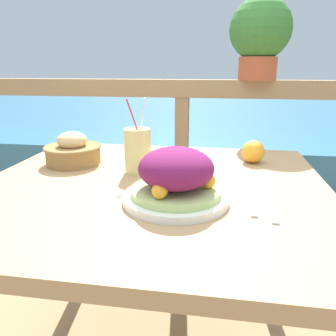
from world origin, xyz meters
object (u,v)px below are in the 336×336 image
at_px(salad_plate, 176,179).
at_px(potted_plant, 260,34).
at_px(bread_basket, 73,151).
at_px(drink_glass, 138,151).

height_order(salad_plate, potted_plant, potted_plant).
bearing_deg(potted_plant, bread_basket, -137.07).
height_order(salad_plate, bread_basket, salad_plate).
xyz_separation_m(salad_plate, potted_plant, (0.28, 0.94, 0.43)).
height_order(salad_plate, drink_glass, drink_glass).
relative_size(bread_basket, potted_plant, 0.54).
xyz_separation_m(salad_plate, bread_basket, (-0.42, 0.29, -0.02)).
bearing_deg(bread_basket, salad_plate, -34.91).
bearing_deg(potted_plant, drink_glass, -121.72).
distance_m(drink_glass, potted_plant, 0.93).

